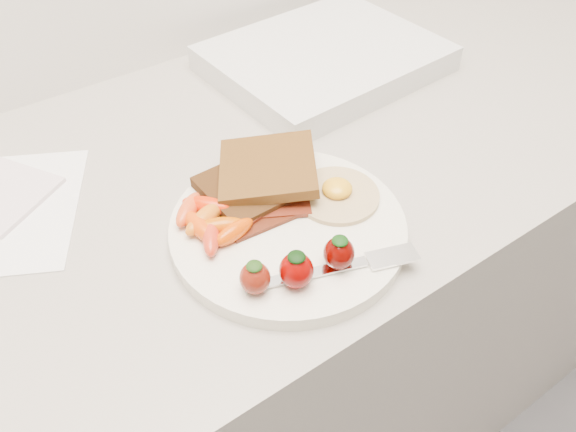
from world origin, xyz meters
TOP-DOWN VIEW (x-y plane):
  - counter at (0.00, 1.70)m, footprint 2.00×0.60m
  - plate at (0.03, 1.56)m, footprint 0.27×0.27m
  - toast_lower at (0.02, 1.63)m, footprint 0.11×0.11m
  - toast_upper at (0.05, 1.63)m, footprint 0.16×0.16m
  - fried_egg at (0.10, 1.56)m, footprint 0.13×0.13m
  - bacon_strips at (0.01, 1.58)m, footprint 0.10×0.06m
  - baby_carrots at (-0.05, 1.60)m, footprint 0.08×0.11m
  - strawberries at (-0.01, 1.48)m, footprint 0.12×0.05m
  - fork at (0.04, 1.47)m, footprint 0.18×0.08m
  - paper_sheet at (-0.23, 1.78)m, footprint 0.24×0.26m
  - appliance at (0.29, 1.83)m, footprint 0.36×0.29m

SIDE VIEW (x-z plane):
  - counter at x=0.00m, z-range 0.00..0.90m
  - paper_sheet at x=-0.23m, z-range 0.90..0.90m
  - plate at x=0.03m, z-range 0.90..0.92m
  - appliance at x=0.29m, z-range 0.90..0.94m
  - fork at x=0.04m, z-range 0.92..0.92m
  - bacon_strips at x=0.01m, z-range 0.92..0.93m
  - fried_egg at x=0.10m, z-range 0.91..0.93m
  - toast_lower at x=0.02m, z-range 0.92..0.93m
  - baby_carrots at x=-0.05m, z-range 0.92..0.94m
  - strawberries at x=-0.01m, z-range 0.92..0.96m
  - toast_upper at x=0.05m, z-range 0.93..0.95m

